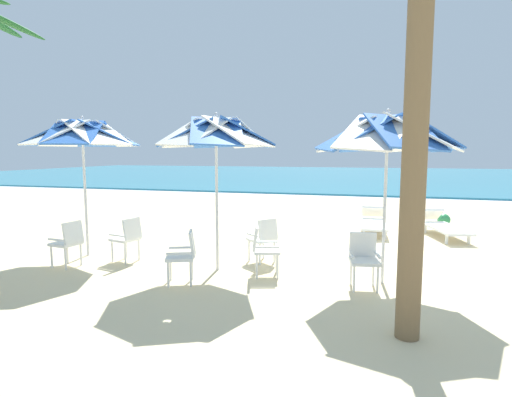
# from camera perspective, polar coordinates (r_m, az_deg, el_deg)

# --- Properties ---
(ground_plane) EXTENTS (80.00, 80.00, 0.00)m
(ground_plane) POSITION_cam_1_polar(r_m,az_deg,el_deg) (10.00, 21.62, -6.18)
(ground_plane) COLOR beige
(sea) EXTENTS (80.00, 36.00, 0.10)m
(sea) POSITION_cam_1_polar(r_m,az_deg,el_deg) (37.91, 17.46, 3.14)
(sea) COLOR teal
(sea) RESTS_ON ground
(surf_foam) EXTENTS (80.00, 0.70, 0.01)m
(surf_foam) POSITION_cam_1_polar(r_m,az_deg,el_deg) (19.68, 18.83, 0.04)
(surf_foam) COLOR white
(surf_foam) RESTS_ON ground
(beach_umbrella_0) EXTENTS (2.30, 2.30, 2.81)m
(beach_umbrella_0) POSITION_cam_1_polar(r_m,az_deg,el_deg) (6.71, 18.23, 8.58)
(beach_umbrella_0) COLOR silver
(beach_umbrella_0) RESTS_ON ground
(plastic_chair_0) EXTENTS (0.51, 0.54, 0.87)m
(plastic_chair_0) POSITION_cam_1_polar(r_m,az_deg,el_deg) (6.57, 15.11, -8.02)
(plastic_chair_0) COLOR white
(plastic_chair_0) RESTS_ON ground
(beach_umbrella_1) EXTENTS (2.17, 2.17, 2.83)m
(beach_umbrella_1) POSITION_cam_1_polar(r_m,az_deg,el_deg) (7.14, -5.72, 9.08)
(beach_umbrella_1) COLOR silver
(beach_umbrella_1) RESTS_ON ground
(plastic_chair_1) EXTENTS (0.59, 0.57, 0.87)m
(plastic_chair_1) POSITION_cam_1_polar(r_m,az_deg,el_deg) (6.65, -10.19, -7.74)
(plastic_chair_1) COLOR white
(plastic_chair_1) RESTS_ON ground
(plastic_chair_2) EXTENTS (0.57, 0.54, 0.87)m
(plastic_chair_2) POSITION_cam_1_polar(r_m,az_deg,el_deg) (6.96, 1.01, -6.98)
(plastic_chair_2) COLOR white
(plastic_chair_2) RESTS_ON ground
(plastic_chair_3) EXTENTS (0.63, 0.63, 0.87)m
(plastic_chair_3) POSITION_cam_1_polar(r_m,az_deg,el_deg) (7.77, 1.12, -5.54)
(plastic_chair_3) COLOR white
(plastic_chair_3) RESTS_ON ground
(beach_umbrella_2) EXTENTS (2.30, 2.30, 2.86)m
(beach_umbrella_2) POSITION_cam_1_polar(r_m,az_deg,el_deg) (8.87, -23.52, 8.32)
(beach_umbrella_2) COLOR silver
(beach_umbrella_2) RESTS_ON ground
(plastic_chair_4) EXTENTS (0.55, 0.53, 0.87)m
(plastic_chair_4) POSITION_cam_1_polar(r_m,az_deg,el_deg) (8.23, -17.83, -5.18)
(plastic_chair_4) COLOR white
(plastic_chair_4) RESTS_ON ground
(plastic_chair_5) EXTENTS (0.52, 0.49, 0.87)m
(plastic_chair_5) POSITION_cam_1_polar(r_m,az_deg,el_deg) (8.23, -25.19, -5.49)
(plastic_chair_5) COLOR white
(plastic_chair_5) RESTS_ON ground
(sun_lounger_0) EXTENTS (1.13, 2.23, 0.62)m
(sun_lounger_0) POSITION_cam_1_polar(r_m,az_deg,el_deg) (11.23, 25.04, -3.51)
(sun_lounger_0) COLOR white
(sun_lounger_0) RESTS_ON ground
(sun_lounger_1) EXTENTS (0.69, 2.16, 0.62)m
(sun_lounger_1) POSITION_cam_1_polar(r_m,az_deg,el_deg) (11.16, 16.42, -3.21)
(sun_lounger_1) COLOR white
(sun_lounger_1) RESTS_ON ground
(beach_ball) EXTENTS (0.36, 0.36, 0.36)m
(beach_ball) POSITION_cam_1_polar(r_m,az_deg,el_deg) (12.85, 25.21, -2.78)
(beach_ball) COLOR #2D8C4C
(beach_ball) RESTS_ON ground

